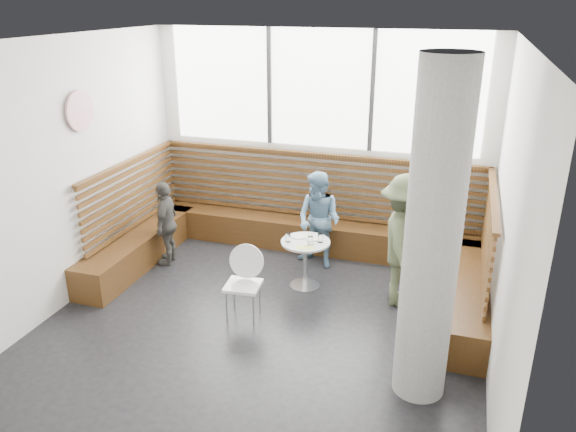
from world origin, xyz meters
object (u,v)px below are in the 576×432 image
(cafe_chair, at_px, (245,277))
(adult_man, at_px, (404,241))
(cafe_table, at_px, (305,254))
(child_back, at_px, (319,220))
(child_left, at_px, (166,223))
(concrete_column, at_px, (432,239))

(cafe_chair, distance_m, adult_man, 1.96)
(cafe_table, height_order, child_back, child_back)
(child_left, bearing_deg, cafe_chair, 45.30)
(concrete_column, height_order, adult_man, concrete_column)
(cafe_table, height_order, adult_man, adult_man)
(cafe_table, relative_size, adult_man, 0.39)
(adult_man, bearing_deg, concrete_column, -176.44)
(cafe_table, bearing_deg, concrete_column, -45.50)
(concrete_column, xyz_separation_m, adult_man, (-0.39, 1.63, -0.77))
(cafe_chair, xyz_separation_m, child_back, (0.48, 1.58, 0.17))
(cafe_chair, height_order, child_left, child_left)
(adult_man, bearing_deg, cafe_chair, 107.05)
(concrete_column, relative_size, cafe_table, 4.88)
(concrete_column, height_order, cafe_table, concrete_column)
(cafe_table, xyz_separation_m, cafe_chair, (-0.48, -0.90, 0.04))
(concrete_column, xyz_separation_m, child_back, (-1.63, 2.34, -0.91))
(cafe_table, distance_m, cafe_chair, 1.03)
(adult_man, relative_size, child_back, 1.22)
(concrete_column, height_order, cafe_chair, concrete_column)
(concrete_column, distance_m, child_left, 4.22)
(adult_man, bearing_deg, child_back, 50.54)
(adult_man, xyz_separation_m, child_left, (-3.32, 0.13, -0.23))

